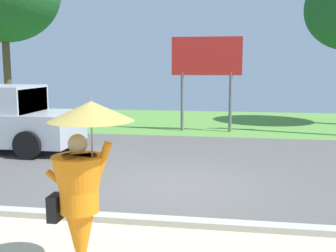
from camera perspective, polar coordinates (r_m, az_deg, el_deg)
name	(u,v)px	position (r m, az deg, el deg)	size (l,w,h in m)	color
ground_plane	(188,157)	(11.25, 2.89, -4.38)	(40.00, 22.00, 0.20)	#565451
monk_pedestrian	(82,188)	(4.75, -11.96, -8.50)	(1.05, 0.95, 2.13)	orange
roadside_billboard	(207,63)	(15.24, 5.44, 8.80)	(2.60, 0.12, 3.50)	slate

